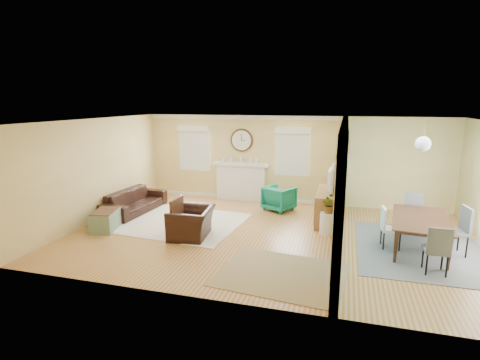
% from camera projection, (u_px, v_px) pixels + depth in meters
% --- Properties ---
extents(floor, '(9.00, 9.00, 0.00)m').
position_uv_depth(floor, '(270.00, 236.00, 8.55)').
color(floor, '#A06325').
rests_on(floor, ground).
extents(wall_back, '(9.00, 0.02, 2.60)m').
position_uv_depth(wall_back, '(291.00, 160.00, 11.10)').
color(wall_back, tan).
rests_on(wall_back, ground).
extents(wall_front, '(9.00, 0.02, 2.60)m').
position_uv_depth(wall_front, '(231.00, 222.00, 5.46)').
color(wall_front, tan).
rests_on(wall_front, ground).
extents(wall_left, '(0.02, 6.00, 2.60)m').
position_uv_depth(wall_left, '(96.00, 170.00, 9.48)').
color(wall_left, tan).
rests_on(wall_left, ground).
extents(ceiling, '(9.00, 6.00, 0.02)m').
position_uv_depth(ceiling, '(272.00, 121.00, 8.01)').
color(ceiling, white).
rests_on(ceiling, wall_back).
extents(partition, '(0.17, 6.00, 2.60)m').
position_uv_depth(partition, '(342.00, 179.00, 8.13)').
color(partition, tan).
rests_on(partition, ground).
extents(fireplace, '(1.70, 0.30, 1.17)m').
position_uv_depth(fireplace, '(241.00, 181.00, 11.54)').
color(fireplace, white).
rests_on(fireplace, ground).
extents(wall_clock, '(0.70, 0.07, 0.70)m').
position_uv_depth(wall_clock, '(242.00, 140.00, 11.36)').
color(wall_clock, '#4F2E1E').
rests_on(wall_clock, wall_back).
extents(window_left, '(1.05, 0.13, 1.42)m').
position_uv_depth(window_left, '(194.00, 145.00, 11.79)').
color(window_left, white).
rests_on(window_left, wall_back).
extents(window_right, '(1.05, 0.13, 1.42)m').
position_uv_depth(window_right, '(292.00, 148.00, 10.97)').
color(window_right, white).
rests_on(window_right, wall_back).
extents(pendant, '(0.30, 0.30, 0.55)m').
position_uv_depth(pendant, '(423.00, 144.00, 7.29)').
color(pendant, gold).
rests_on(pendant, ceiling).
extents(rug_cream, '(3.20, 2.84, 0.02)m').
position_uv_depth(rug_cream, '(181.00, 222.00, 9.47)').
color(rug_cream, white).
rests_on(rug_cream, floor).
extents(rug_jute, '(2.38, 2.03, 0.01)m').
position_uv_depth(rug_jute, '(282.00, 274.00, 6.66)').
color(rug_jute, tan).
rests_on(rug_jute, floor).
extents(rug_grey, '(2.52, 3.15, 0.01)m').
position_uv_depth(rug_grey, '(420.00, 250.00, 7.74)').
color(rug_grey, slate).
rests_on(rug_grey, floor).
extents(sofa, '(0.95, 2.15, 0.61)m').
position_uv_depth(sofa, '(135.00, 201.00, 10.34)').
color(sofa, black).
rests_on(sofa, floor).
extents(eames_chair, '(1.01, 1.12, 0.67)m').
position_uv_depth(eames_chair, '(192.00, 223.00, 8.42)').
color(eames_chair, black).
rests_on(eames_chair, floor).
extents(green_chair, '(0.99, 1.00, 0.69)m').
position_uv_depth(green_chair, '(279.00, 198.00, 10.50)').
color(green_chair, '#00684D').
rests_on(green_chair, floor).
extents(trunk, '(0.69, 0.92, 0.48)m').
position_uv_depth(trunk, '(105.00, 220.00, 8.91)').
color(trunk, gray).
rests_on(trunk, floor).
extents(credenza, '(0.55, 1.62, 0.80)m').
position_uv_depth(credenza, '(327.00, 206.00, 9.49)').
color(credenza, olive).
rests_on(credenza, floor).
extents(tv, '(0.15, 1.11, 0.64)m').
position_uv_depth(tv, '(328.00, 179.00, 9.35)').
color(tv, black).
rests_on(tv, credenza).
extents(garden_stool, '(0.34, 0.34, 0.51)m').
position_uv_depth(garden_stool, '(327.00, 223.00, 8.63)').
color(garden_stool, white).
rests_on(garden_stool, floor).
extents(potted_plant, '(0.47, 0.49, 0.42)m').
position_uv_depth(potted_plant, '(328.00, 204.00, 8.53)').
color(potted_plant, '#337F33').
rests_on(potted_plant, garden_stool).
extents(dining_table, '(1.32, 2.06, 0.68)m').
position_uv_depth(dining_table, '(422.00, 234.00, 7.67)').
color(dining_table, '#4F2E1E').
rests_on(dining_table, floor).
extents(dining_chair_n, '(0.42, 0.42, 0.93)m').
position_uv_depth(dining_chair_n, '(414.00, 210.00, 8.67)').
color(dining_chair_n, slate).
rests_on(dining_chair_n, floor).
extents(dining_chair_s, '(0.41, 0.41, 0.90)m').
position_uv_depth(dining_chair_s, '(436.00, 245.00, 6.60)').
color(dining_chair_s, slate).
rests_on(dining_chair_s, floor).
extents(dining_chair_w, '(0.42, 0.42, 0.87)m').
position_uv_depth(dining_chair_w, '(391.00, 225.00, 7.74)').
color(dining_chair_w, white).
rests_on(dining_chair_w, floor).
extents(dining_chair_e, '(0.51, 0.51, 1.00)m').
position_uv_depth(dining_chair_e, '(455.00, 227.00, 7.40)').
color(dining_chair_e, slate).
rests_on(dining_chair_e, floor).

